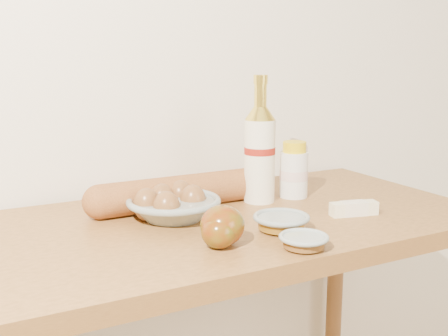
{
  "coord_description": "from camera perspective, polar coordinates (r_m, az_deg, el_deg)",
  "views": [
    {
      "loc": [
        -0.55,
        0.12,
        1.26
      ],
      "look_at": [
        0.0,
        1.15,
        1.02
      ],
      "focal_mm": 45.0,
      "sensor_mm": 36.0,
      "label": 1
    }
  ],
  "objects": [
    {
      "name": "table",
      "position": [
        1.29,
        -0.64,
        -10.41
      ],
      "size": [
        1.2,
        0.6,
        0.9
      ],
      "color": "#A67035",
      "rests_on": "ground"
    },
    {
      "name": "bourbon_bottle",
      "position": [
        1.36,
        3.65,
        1.71
      ],
      "size": [
        0.09,
        0.09,
        0.31
      ],
      "rotation": [
        0.0,
        0.0,
        -0.19
      ],
      "color": "white",
      "rests_on": "table"
    },
    {
      "name": "sugar_bowl",
      "position": [
        1.07,
        8.1,
        -7.39
      ],
      "size": [
        0.11,
        0.11,
        0.03
      ],
      "rotation": [
        0.0,
        0.0,
        0.13
      ],
      "color": "#97A5A0",
      "rests_on": "table"
    },
    {
      "name": "cream_bottle",
      "position": [
        1.43,
        7.11,
        -0.34
      ],
      "size": [
        0.09,
        0.09,
        0.14
      ],
      "rotation": [
        0.0,
        0.0,
        0.33
      ],
      "color": "white",
      "rests_on": "table"
    },
    {
      "name": "apple_redgreen_right",
      "position": [
        1.07,
        -0.17,
        -5.85
      ],
      "size": [
        0.09,
        0.09,
        0.08
      ],
      "rotation": [
        0.0,
        0.0,
        0.04
      ],
      "color": "#890807",
      "rests_on": "table"
    },
    {
      "name": "apple_redgreen_front",
      "position": [
        1.06,
        -0.49,
        -6.51
      ],
      "size": [
        0.09,
        0.09,
        0.06
      ],
      "rotation": [
        0.0,
        0.0,
        -0.36
      ],
      "color": "maroon",
      "rests_on": "table"
    },
    {
      "name": "baguette",
      "position": [
        1.33,
        -4.4,
        -2.41
      ],
      "size": [
        0.47,
        0.08,
        0.08
      ],
      "rotation": [
        0.0,
        0.0,
        0.0
      ],
      "color": "#A86633",
      "rests_on": "table"
    },
    {
      "name": "back_wall",
      "position": [
        1.49,
        -6.67,
        13.11
      ],
      "size": [
        3.5,
        0.02,
        2.6
      ],
      "primitive_type": "cube",
      "color": "white",
      "rests_on": "ground"
    },
    {
      "name": "egg_bowl",
      "position": [
        1.25,
        -5.27,
        -3.78
      ],
      "size": [
        0.27,
        0.27,
        0.07
      ],
      "rotation": [
        0.0,
        0.0,
        0.35
      ],
      "color": "gray",
      "rests_on": "table"
    },
    {
      "name": "syrup_bowl",
      "position": [
        1.17,
        5.85,
        -5.49
      ],
      "size": [
        0.15,
        0.15,
        0.03
      ],
      "rotation": [
        0.0,
        0.0,
        0.36
      ],
      "color": "gray",
      "rests_on": "table"
    },
    {
      "name": "butter_stick",
      "position": [
        1.3,
        13.05,
        -4.04
      ],
      "size": [
        0.11,
        0.05,
        0.03
      ],
      "rotation": [
        0.0,
        0.0,
        -0.24
      ],
      "color": "#F3EBBC",
      "rests_on": "table"
    }
  ]
}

